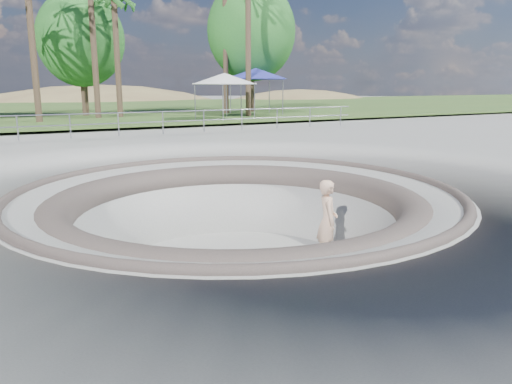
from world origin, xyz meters
TOP-DOWN VIEW (x-y plane):
  - ground at (0.00, 0.00)m, footprint 180.00×180.00m
  - skate_bowl at (0.00, 0.00)m, footprint 14.00×14.00m
  - grass_strip at (0.00, 34.00)m, footprint 180.00×36.00m
  - distant_hills at (3.78, 57.17)m, footprint 103.20×45.00m
  - safety_railing at (0.00, 12.00)m, footprint 25.00×0.06m
  - skateboard at (2.10, -0.70)m, footprint 0.87×0.48m
  - skater at (2.10, -0.70)m, footprint 0.74×0.87m
  - canopy_white at (7.78, 18.00)m, footprint 5.18×5.18m
  - canopy_blue at (11.65, 21.31)m, footprint 6.14×6.14m
  - palm_d at (2.52, 22.84)m, footprint 2.60×2.60m
  - bushy_tree_mid at (0.78, 25.36)m, footprint 5.65×5.14m
  - bushy_tree_right at (12.90, 24.42)m, footprint 6.71×6.10m

SIDE VIEW (x-z plane):
  - distant_hills at x=3.78m, z-range -21.32..7.28m
  - skateboard at x=2.10m, z-range -1.87..-1.79m
  - skate_bowl at x=0.00m, z-range -3.88..0.22m
  - skater at x=2.10m, z-range -1.81..0.20m
  - ground at x=0.00m, z-range 0.00..0.00m
  - grass_strip at x=0.00m, z-range 0.16..0.28m
  - safety_railing at x=0.00m, z-range 0.18..1.20m
  - canopy_white at x=7.78m, z-range 1.31..4.05m
  - canopy_blue at x=11.65m, z-range 1.47..4.63m
  - bushy_tree_mid at x=0.78m, z-range 1.15..9.31m
  - bushy_tree_right at x=12.90m, z-range 1.34..11.01m
  - palm_d at x=2.52m, z-range 3.19..11.73m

